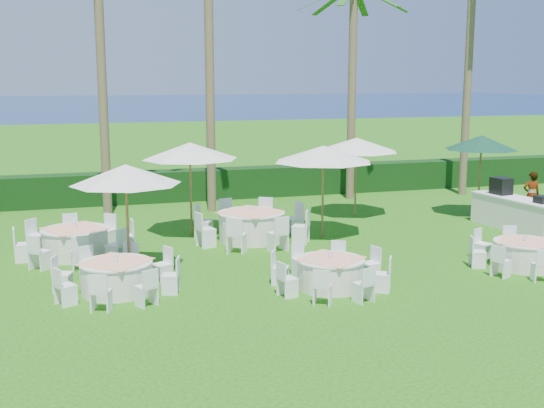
{
  "coord_description": "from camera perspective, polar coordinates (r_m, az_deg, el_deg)",
  "views": [
    {
      "loc": [
        -5.75,
        -14.61,
        4.84
      ],
      "look_at": [
        -0.32,
        3.51,
        1.3
      ],
      "focal_mm": 45.0,
      "sensor_mm": 36.0,
      "label": 1
    }
  ],
  "objects": [
    {
      "name": "banquet_table_c",
      "position": [
        18.69,
        20.39,
        -3.91
      ],
      "size": [
        2.74,
        2.74,
        0.86
      ],
      "color": "silver",
      "rests_on": "ground"
    },
    {
      "name": "banquet_table_d",
      "position": [
        19.32,
        -16.14,
        -3.05
      ],
      "size": [
        3.16,
        3.16,
        0.96
      ],
      "color": "silver",
      "rests_on": "ground"
    },
    {
      "name": "umbrella_b",
      "position": [
        20.44,
        4.31,
        4.2
      ],
      "size": [
        3.0,
        3.0,
        2.82
      ],
      "color": "brown",
      "rests_on": "ground"
    },
    {
      "name": "umbrella_c",
      "position": [
        20.79,
        -6.89,
        4.44
      ],
      "size": [
        2.92,
        2.92,
        2.89
      ],
      "color": "brown",
      "rests_on": "ground"
    },
    {
      "name": "umbrella_d",
      "position": [
        23.77,
        7.08,
        4.94
      ],
      "size": [
        2.92,
        2.92,
        2.77
      ],
      "color": "brown",
      "rests_on": "ground"
    },
    {
      "name": "banquet_table_e",
      "position": [
        20.41,
        -1.74,
        -1.79
      ],
      "size": [
        3.5,
        3.5,
        1.05
      ],
      "color": "silver",
      "rests_on": "ground"
    },
    {
      "name": "palm_b",
      "position": [
        24.57,
        -14.13,
        12.06
      ],
      "size": [
        4.39,
        4.2,
        10.26
      ],
      "color": "brown",
      "rests_on": "ground"
    },
    {
      "name": "palm_d",
      "position": [
        27.3,
        6.72,
        10.04
      ],
      "size": [
        4.4,
        4.13,
        8.31
      ],
      "color": "brown",
      "rests_on": "ground"
    },
    {
      "name": "umbrella_a",
      "position": [
        16.77,
        -12.14,
        2.44
      ],
      "size": [
        2.67,
        2.67,
        2.77
      ],
      "color": "brown",
      "rests_on": "ground"
    },
    {
      "name": "staff_person",
      "position": [
        25.22,
        20.88,
        0.72
      ],
      "size": [
        0.67,
        0.52,
        1.63
      ],
      "primitive_type": "imported",
      "rotation": [
        0.0,
        0.0,
        2.9
      ],
      "color": "gray",
      "rests_on": "ground"
    },
    {
      "name": "ocean",
      "position": [
        116.85,
        -13.98,
        7.92
      ],
      "size": [
        260.0,
        260.0,
        0.0
      ],
      "primitive_type": "plane",
      "color": "#072246",
      "rests_on": "ground"
    },
    {
      "name": "palm_e",
      "position": [
        29.22,
        16.16,
        11.77
      ],
      "size": [
        4.19,
        4.39,
        10.35
      ],
      "color": "brown",
      "rests_on": "ground"
    },
    {
      "name": "hedge",
      "position": [
        27.55,
        -4.43,
        1.72
      ],
      "size": [
        34.0,
        1.0,
        1.2
      ],
      "primitive_type": "cube",
      "color": "black",
      "rests_on": "ground"
    },
    {
      "name": "banquet_table_b",
      "position": [
        15.95,
        4.92,
        -5.72
      ],
      "size": [
        2.77,
        2.77,
        0.86
      ],
      "color": "silver",
      "rests_on": "ground"
    },
    {
      "name": "palm_c",
      "position": [
        24.64,
        -5.26,
        12.33
      ],
      "size": [
        4.18,
        4.39,
        10.26
      ],
      "color": "brown",
      "rests_on": "ground"
    },
    {
      "name": "umbrella_green",
      "position": [
        24.64,
        17.13,
        4.93
      ],
      "size": [
        2.5,
        2.5,
        2.86
      ],
      "color": "brown",
      "rests_on": "ground"
    },
    {
      "name": "banquet_table_a",
      "position": [
        15.94,
        -12.89,
        -5.91
      ],
      "size": [
        2.84,
        2.84,
        0.88
      ],
      "color": "silver",
      "rests_on": "ground"
    },
    {
      "name": "buffet_table",
      "position": [
        22.83,
        20.69,
        -0.91
      ],
      "size": [
        1.54,
        4.54,
        1.58
      ],
      "color": "silver",
      "rests_on": "ground"
    },
    {
      "name": "ground",
      "position": [
        16.43,
        4.62,
        -6.56
      ],
      "size": [
        120.0,
        120.0,
        0.0
      ],
      "primitive_type": "plane",
      "color": "#19510D",
      "rests_on": "ground"
    }
  ]
}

